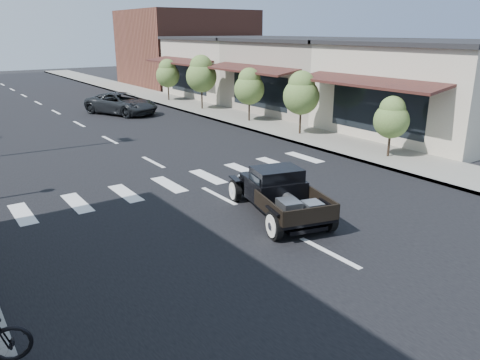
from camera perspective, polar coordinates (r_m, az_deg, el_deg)
ground at (r=13.78m, az=1.89°, el=-4.34°), size 120.00×120.00×0.00m
road at (r=26.84m, az=-17.78°, el=5.83°), size 14.00×80.00×0.02m
road_markings at (r=22.22m, az=-13.79°, el=3.77°), size 12.00×60.00×0.06m
sidewalk_right at (r=30.38m, az=-2.27°, el=8.10°), size 3.00×80.00×0.15m
storefront_near at (r=26.92m, az=23.20°, el=10.13°), size 10.00×9.00×4.50m
storefront_mid at (r=32.58m, az=9.55°, el=12.39°), size 10.00×9.00×4.50m
storefront_far at (r=39.49m, az=0.17°, el=13.54°), size 10.00×9.00×4.50m
far_building_right at (r=48.17m, az=-6.46°, el=15.69°), size 11.00×10.00×7.00m
small_tree_a at (r=20.35m, az=17.88°, el=6.09°), size 1.45×1.45×2.41m
small_tree_b at (r=23.96m, az=7.43°, el=9.20°), size 1.82×1.82×3.03m
small_tree_c at (r=27.35m, az=1.13°, el=10.27°), size 1.74×1.74×2.91m
small_tree_d at (r=31.80m, az=-4.71°, el=11.71°), size 2.03×2.03×3.39m
small_tree_e at (r=36.15m, az=-8.77°, el=11.91°), size 1.74×1.74×2.91m
hotrod_pickup at (r=13.54m, az=4.78°, el=-1.55°), size 2.92×4.52×1.44m
second_car at (r=31.34m, az=-14.24°, el=9.00°), size 4.07×5.42×1.37m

